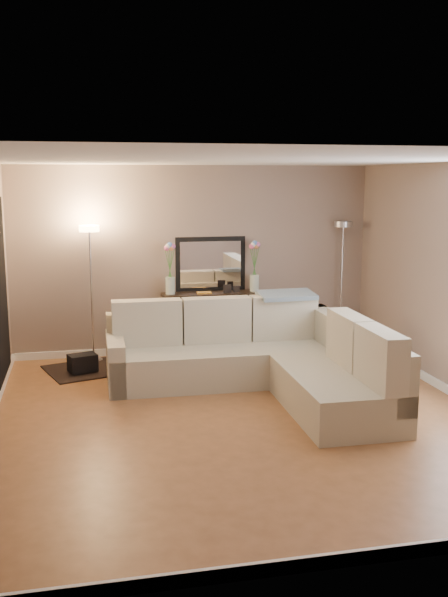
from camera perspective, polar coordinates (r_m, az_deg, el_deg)
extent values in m
cube|color=#9C6238|center=(6.94, 1.42, -10.18)|extent=(5.00, 5.50, 0.01)
cube|color=white|center=(6.51, 1.53, 11.91)|extent=(5.00, 5.50, 0.01)
cube|color=gray|center=(9.28, -2.57, 3.32)|extent=(5.00, 0.02, 2.60)
cube|color=gray|center=(4.03, 10.83, -5.98)|extent=(5.00, 0.02, 2.60)
cube|color=white|center=(9.48, -2.48, -4.22)|extent=(5.00, 0.03, 0.10)
cube|color=white|center=(4.56, 10.14, -21.16)|extent=(5.00, 0.03, 0.10)
cube|color=black|center=(8.18, -18.64, 0.44)|extent=(0.02, 1.20, 2.20)
cube|color=#BDB599|center=(8.06, 0.07, -5.61)|extent=(2.79, 1.00, 0.43)
cube|color=#BDB599|center=(8.34, -0.44, -2.95)|extent=(2.78, 0.25, 0.60)
cube|color=#BDB599|center=(7.89, -9.28, -5.46)|extent=(0.20, 0.96, 0.60)
cube|color=#BDB599|center=(7.08, 9.57, -8.03)|extent=(0.98, 1.72, 0.43)
cube|color=#BDB599|center=(7.56, 10.99, -4.53)|extent=(0.25, 2.67, 0.60)
cube|color=beige|center=(8.06, -6.63, -2.08)|extent=(0.84, 0.25, 0.56)
cube|color=beige|center=(8.18, -0.65, -1.84)|extent=(0.84, 0.25, 0.56)
cube|color=beige|center=(8.38, 5.10, -1.59)|extent=(0.84, 0.25, 0.56)
cube|color=beige|center=(7.32, 10.67, -3.45)|extent=(0.25, 0.77, 0.56)
cube|color=beige|center=(6.61, 13.27, -5.03)|extent=(0.25, 0.77, 0.56)
cube|color=gray|center=(8.36, 5.38, 0.31)|extent=(0.72, 0.43, 0.09)
cube|color=black|center=(9.21, -1.00, 0.38)|extent=(1.40, 0.39, 0.04)
cube|color=black|center=(9.05, -4.85, -2.61)|extent=(0.05, 0.05, 0.82)
cube|color=black|center=(9.34, -5.07, -2.21)|extent=(0.05, 0.05, 0.82)
cube|color=black|center=(9.29, 3.10, -2.26)|extent=(0.05, 0.05, 0.82)
cube|color=black|center=(9.57, 2.64, -1.87)|extent=(0.05, 0.05, 0.82)
cube|color=black|center=(9.34, -0.99, -3.53)|extent=(1.32, 0.36, 0.03)
cube|color=#BF3333|center=(9.23, -4.52, -2.97)|extent=(0.03, 0.17, 0.20)
cube|color=#3359A5|center=(9.23, -4.25, -2.90)|extent=(0.04, 0.17, 0.23)
cube|color=gold|center=(9.23, -3.94, -2.82)|extent=(0.05, 0.17, 0.25)
cube|color=#3F7F4C|center=(9.24, -3.58, -2.93)|extent=(0.05, 0.17, 0.20)
cube|color=#994C99|center=(9.25, -3.27, -2.86)|extent=(0.03, 0.17, 0.23)
cube|color=orange|center=(9.25, -3.00, -2.78)|extent=(0.04, 0.17, 0.25)
cube|color=#262626|center=(9.27, -2.69, -2.90)|extent=(0.05, 0.17, 0.20)
cube|color=#4C99B2|center=(9.27, -2.34, -2.82)|extent=(0.05, 0.17, 0.23)
cube|color=#B2A58C|center=(9.28, -2.03, -2.74)|extent=(0.03, 0.17, 0.25)
cube|color=brown|center=(9.29, -1.76, -2.85)|extent=(0.04, 0.17, 0.20)
cube|color=navy|center=(9.30, -1.46, -2.78)|extent=(0.05, 0.17, 0.23)
cube|color=gold|center=(9.30, -1.11, -2.70)|extent=(0.05, 0.17, 0.25)
cube|color=black|center=(9.33, -1.18, 2.96)|extent=(0.99, 0.05, 0.78)
cube|color=white|center=(9.30, -1.15, 2.94)|extent=(0.86, 0.02, 0.65)
cube|color=orange|center=(9.15, -1.72, 0.42)|extent=(0.20, 0.13, 0.04)
cube|color=black|center=(9.18, 0.29, 0.77)|extent=(0.11, 0.02, 0.14)
cube|color=black|center=(9.21, 1.08, 0.73)|extent=(0.09, 0.02, 0.12)
cylinder|color=silver|center=(9.10, -4.63, 1.03)|extent=(0.13, 0.13, 0.26)
cylinder|color=#38722D|center=(9.05, -4.78, 2.91)|extent=(0.11, 0.01, 0.44)
sphere|color=#E5598C|center=(9.02, -4.94, 4.33)|extent=(0.08, 0.08, 0.08)
cylinder|color=#38722D|center=(9.05, -4.72, 2.98)|extent=(0.06, 0.01, 0.47)
sphere|color=white|center=(9.02, -4.82, 4.47)|extent=(0.08, 0.08, 0.08)
cylinder|color=#38722D|center=(9.05, -4.66, 3.05)|extent=(0.01, 0.01, 0.50)
sphere|color=#598CE5|center=(9.02, -4.68, 4.61)|extent=(0.08, 0.08, 0.08)
cylinder|color=#38722D|center=(9.05, -4.60, 2.91)|extent=(0.06, 0.01, 0.45)
sphere|color=#E58C4C|center=(9.03, -4.55, 4.34)|extent=(0.08, 0.08, 0.08)
cylinder|color=#38722D|center=(9.05, -4.54, 2.98)|extent=(0.11, 0.01, 0.46)
sphere|color=#D866B2|center=(9.03, -4.42, 4.48)|extent=(0.08, 0.08, 0.08)
cylinder|color=silver|center=(9.31, 2.62, 1.26)|extent=(0.13, 0.13, 0.26)
cylinder|color=#38722D|center=(9.27, 2.52, 3.10)|extent=(0.11, 0.01, 0.44)
sphere|color=#E5598C|center=(9.24, 2.40, 4.49)|extent=(0.08, 0.08, 0.08)
cylinder|color=#38722D|center=(9.27, 2.58, 3.17)|extent=(0.06, 0.01, 0.47)
sphere|color=white|center=(9.24, 2.52, 4.63)|extent=(0.08, 0.08, 0.08)
cylinder|color=#38722D|center=(9.27, 2.64, 3.24)|extent=(0.01, 0.01, 0.50)
sphere|color=#598CE5|center=(9.24, 2.65, 4.76)|extent=(0.08, 0.08, 0.08)
cylinder|color=#38722D|center=(9.27, 2.70, 3.11)|extent=(0.06, 0.01, 0.45)
sphere|color=#E58C4C|center=(9.25, 2.78, 4.50)|extent=(0.08, 0.08, 0.08)
cylinder|color=#38722D|center=(9.27, 2.75, 3.17)|extent=(0.11, 0.01, 0.46)
sphere|color=#D866B2|center=(9.25, 2.90, 4.63)|extent=(0.08, 0.08, 0.08)
cylinder|color=silver|center=(9.11, -11.10, -5.24)|extent=(0.30, 0.30, 0.03)
cylinder|color=silver|center=(8.92, -11.28, 0.13)|extent=(0.03, 0.03, 1.73)
cylinder|color=#FFBF72|center=(8.81, -11.49, 5.91)|extent=(0.32, 0.32, 0.08)
cylinder|color=silver|center=(9.92, 9.88, -3.93)|extent=(0.28, 0.28, 0.03)
cylinder|color=silver|center=(9.75, 10.03, 1.02)|extent=(0.03, 0.03, 1.73)
cylinder|color=silver|center=(9.65, 10.20, 6.30)|extent=(0.30, 0.30, 0.08)
cube|color=black|center=(8.77, -10.97, -5.90)|extent=(1.40, 1.21, 0.02)
cube|color=black|center=(8.58, -12.03, -5.41)|extent=(0.39, 0.33, 0.22)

